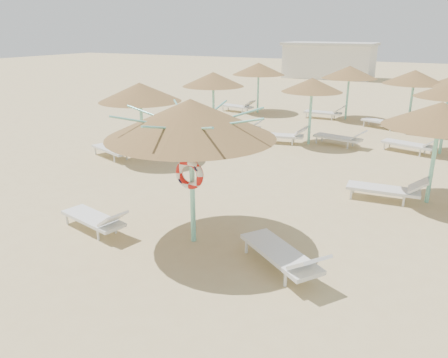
% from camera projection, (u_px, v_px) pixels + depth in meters
% --- Properties ---
extents(ground, '(120.00, 120.00, 0.00)m').
position_uv_depth(ground, '(194.00, 239.00, 9.75)').
color(ground, tan).
rests_on(ground, ground).
extents(main_palapa, '(3.50, 3.50, 3.14)m').
position_uv_depth(main_palapa, '(191.00, 119.00, 8.80)').
color(main_palapa, '#7DDAC3').
rests_on(main_palapa, ground).
extents(lounger_main_a, '(1.99, 0.99, 0.69)m').
position_uv_depth(lounger_main_a, '(96.00, 219.00, 10.00)').
color(lounger_main_a, silver).
rests_on(lounger_main_a, ground).
extents(lounger_main_b, '(2.10, 1.76, 0.78)m').
position_uv_depth(lounger_main_b, '(284.00, 255.00, 8.32)').
color(lounger_main_b, silver).
rests_on(lounger_main_b, ground).
extents(palapa_field, '(19.55, 13.53, 2.72)m').
position_uv_depth(palapa_field, '(376.00, 87.00, 16.85)').
color(palapa_field, '#7DDAC3').
rests_on(palapa_field, ground).
extents(service_hut, '(8.40, 4.40, 3.25)m').
position_uv_depth(service_hut, '(329.00, 60.00, 41.25)').
color(service_hut, silver).
rests_on(service_hut, ground).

